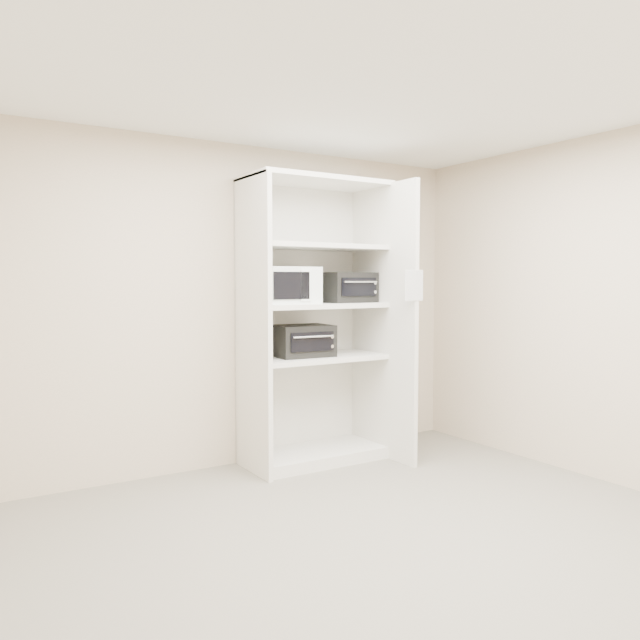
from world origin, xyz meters
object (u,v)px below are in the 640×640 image
toaster_oven_upper (346,287)px  microwave (285,285)px  shelving_unit (320,331)px  toaster_oven_lower (302,341)px

toaster_oven_upper → microwave: bearing=177.9°
microwave → toaster_oven_upper: size_ratio=1.11×
microwave → shelving_unit: bearing=5.3°
microwave → toaster_oven_lower: microwave is taller
shelving_unit → microwave: (-0.35, -0.01, 0.39)m
microwave → toaster_oven_upper: (0.63, 0.02, -0.02)m
shelving_unit → microwave: bearing=-178.4°
toaster_oven_upper → toaster_oven_lower: size_ratio=0.96×
shelving_unit → microwave: size_ratio=4.76×
shelving_unit → toaster_oven_lower: (-0.17, 0.01, -0.08)m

